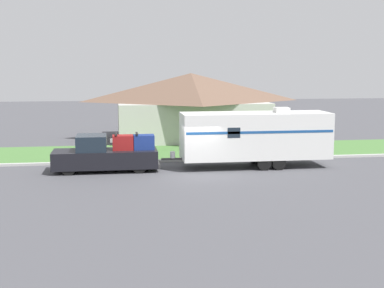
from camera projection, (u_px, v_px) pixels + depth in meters
The scene contains 7 objects.
ground_plane at pixel (198, 174), 28.63m from camera, with size 120.00×120.00×0.00m, color #47474C.
curb_strip at pixel (188, 160), 32.29m from camera, with size 80.00×0.30×0.14m.
lawn_strip at pixel (181, 151), 35.88m from camera, with size 80.00×7.00×0.03m.
house_across_street at pixel (191, 105), 42.13m from camera, with size 12.31×8.35×5.14m.
pickup_truck at pixel (106, 155), 29.24m from camera, with size 5.77×2.05×2.08m.
travel_trailer at pixel (255, 135), 30.30m from camera, with size 9.57×2.42×3.39m.
mailbox at pixel (114, 144), 32.59m from camera, with size 0.48×0.20×1.32m.
Camera 1 is at (-4.33, -27.75, 5.79)m, focal length 50.00 mm.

